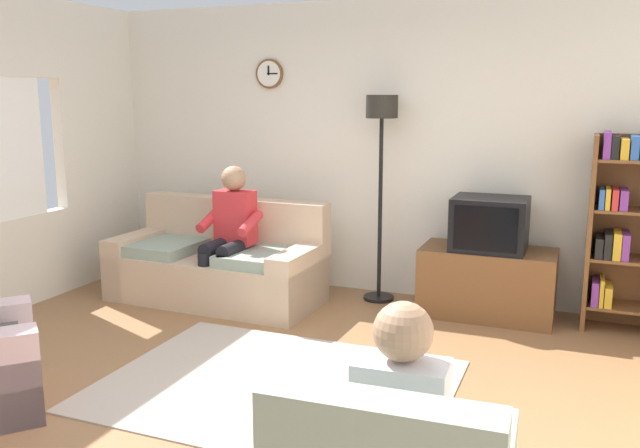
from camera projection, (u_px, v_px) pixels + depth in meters
ground_plane at (259, 408)px, 3.96m from camera, size 12.00×12.00×0.00m
back_wall_assembly at (387, 150)px, 6.13m from camera, size 6.20×0.17×2.70m
couch at (218, 266)px, 6.04m from camera, size 1.92×0.93×0.90m
tv_stand at (487, 282)px, 5.59m from camera, size 1.10×0.56×0.58m
tv at (490, 224)px, 5.47m from camera, size 0.60×0.49×0.44m
bookshelf at (627, 227)px, 5.17m from camera, size 0.68×0.36×1.57m
floor_lamp at (381, 141)px, 5.82m from camera, size 0.28×0.28×1.85m
area_rug at (275, 385)px, 4.27m from camera, size 2.20×1.70×0.01m
person_on_couch at (229, 228)px, 5.79m from camera, size 0.52×0.54×1.24m
person_in_right_armchair at (405, 425)px, 2.53m from camera, size 0.52×0.55×1.12m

